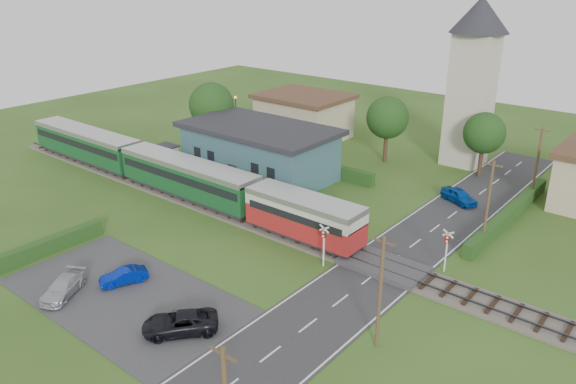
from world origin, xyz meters
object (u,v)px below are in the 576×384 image
Objects in this scene: train at (166,170)px; crossing_signal_near at (324,240)px; equipment_hut at (165,157)px; car_on_road at (459,196)px; car_park_blue at (124,276)px; pedestrian_near at (280,197)px; church_tower at (474,70)px; station_building at (259,150)px; crossing_signal_far at (447,245)px; house_west at (304,116)px; pedestrian_far at (166,161)px; car_park_silver at (63,287)px; car_park_dark at (180,323)px.

train is 20.54m from crossing_signal_near.
equipment_hut is 29.71m from car_on_road.
pedestrian_near is at bearing 111.59° from car_park_blue.
church_tower is at bearing 46.02° from car_on_road.
car_park_blue is at bearing -101.24° from church_tower.
station_building reaches higher than car_park_blue.
pedestrian_near is (0.50, 16.22, 0.76)m from car_park_blue.
train is 13.18× the size of crossing_signal_far.
station_building is at bearing 132.32° from car_on_road.
crossing_signal_near is 10.32m from pedestrian_near.
station_building is 14.87m from house_west.
train is at bearing 147.81° from car_on_road.
car_on_road is 1.96× the size of pedestrian_far.
pedestrian_far is (-31.28, 0.59, -0.72)m from crossing_signal_far.
station_building is 0.37× the size of train.
equipment_hut is 0.24× the size of house_west.
house_west reaches higher than car_park_silver.
pedestrian_far is at bearing 156.19° from car_park_blue.
car_park_silver reaches higher than car_park_blue.
crossing_signal_far is 26.29m from car_park_silver.
car_on_road is at bearing 109.08° from crossing_signal_far.
station_building is 8.69× the size of pedestrian_near.
church_tower is at bearing 92.82° from crossing_signal_near.
church_tower is at bearing 102.10° from car_park_blue.
car_park_silver is 2.04× the size of pedestrian_far.
house_west reaches higher than station_building.
crossing_signal_near is at bearing -164.30° from car_on_road.
equipment_hut is 0.78× the size of crossing_signal_far.
train is 4.00× the size of house_west.
church_tower is 41.42m from car_park_dark.
car_park_silver is (9.38, -16.50, -1.52)m from train.
house_west reaches higher than crossing_signal_far.
car_on_road is 0.85× the size of car_park_dark.
crossing_signal_near is 0.83× the size of car_park_silver.
house_west is 38.17m from car_park_blue.
station_building is 4.05× the size of car_park_silver.
station_building reaches higher than car_park_silver.
equipment_hut is at bearing -12.83° from pedestrian_near.
equipment_hut is 9.92m from station_building.
equipment_hut is 0.57× the size of car_park_dark.
train is 17.32m from car_park_blue.
house_west is at bearing 109.65° from station_building.
car_on_road is (2.83, 17.42, -1.44)m from crossing_signal_near.
car_park_silver is (13.38, -19.70, -1.09)m from equipment_hut.
equipment_hut is 0.78× the size of crossing_signal_near.
pedestrian_far is (-26.91, -12.03, 0.72)m from car_on_road.
station_building reaches higher than car_on_road.
station_building is at bearing -70.35° from house_west.
crossing_signal_near is (1.40, -28.41, -8.08)m from church_tower.
church_tower is at bearing 8.53° from house_west.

